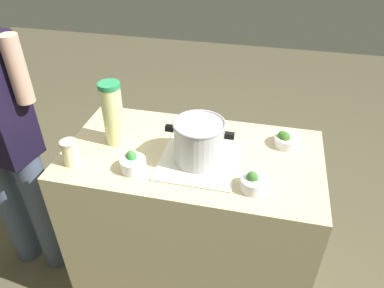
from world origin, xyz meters
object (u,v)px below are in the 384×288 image
Objects in this scene: broccoli_bowl_front at (286,140)px; person_cook at (1,139)px; broccoli_bowl_back at (253,183)px; cooking_pot at (199,141)px; lemonade_pitcher at (113,113)px; broccoli_bowl_center at (133,163)px; mason_jar at (70,152)px.

broccoli_bowl_front is 1.37m from person_cook.
broccoli_bowl_back is 1.25m from person_cook.
person_cook is (1.36, 0.20, -0.07)m from broccoli_bowl_front.
cooking_pot is 0.97× the size of lemonade_pitcher.
lemonade_pitcher is (0.40, -0.06, 0.05)m from cooking_pot.
person_cook is at bearing 5.46° from lemonade_pitcher.
broccoli_bowl_center is at bearing 129.93° from lemonade_pitcher.
broccoli_bowl_center is at bearing 25.06° from cooking_pot.
broccoli_bowl_center reaches higher than broccoli_bowl_front.
person_cook is (1.24, -0.13, -0.07)m from broccoli_bowl_back.
broccoli_bowl_center is (-0.15, 0.18, -0.12)m from lemonade_pitcher.
mason_jar is (0.53, 0.14, -0.05)m from cooking_pot.
broccoli_bowl_center is at bearing 170.71° from person_cook.
mason_jar is 0.50m from person_cook.
lemonade_pitcher is 0.18× the size of person_cook.
broccoli_bowl_back is (0.12, 0.33, 0.00)m from broccoli_bowl_front.
person_cook reaches higher than mason_jar.
person_cook reaches higher than cooking_pot.
mason_jar is 0.27m from broccoli_bowl_center.
broccoli_bowl_center is (0.62, 0.32, 0.00)m from broccoli_bowl_front.
broccoli_bowl_center is 0.50m from broccoli_bowl_back.
mason_jar reaches higher than broccoli_bowl_center.
cooking_pot is 0.42m from broccoli_bowl_front.
broccoli_bowl_back is at bearing 70.23° from broccoli_bowl_front.
broccoli_bowl_back is at bearing 151.66° from cooking_pot.
cooking_pot is 1.00m from person_cook.
broccoli_bowl_back is (-0.65, 0.19, -0.12)m from lemonade_pitcher.
broccoli_bowl_center and broccoli_bowl_back have the same top height.
mason_jar reaches higher than broccoli_bowl_front.
cooking_pot is at bearing 171.99° from lemonade_pitcher.
lemonade_pitcher is at bearing -174.54° from person_cook.
broccoli_bowl_back is at bearing 178.63° from broccoli_bowl_center.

